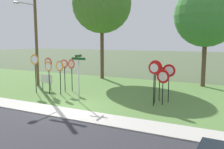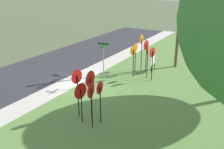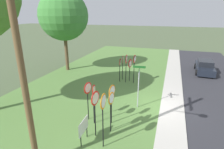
% 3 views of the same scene
% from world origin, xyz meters
% --- Properties ---
extents(ground_plane, '(160.00, 160.00, 0.00)m').
position_xyz_m(ground_plane, '(0.00, 0.00, 0.00)').
color(ground_plane, '#4C5B3D').
extents(sidewalk_strip, '(44.00, 1.60, 0.06)m').
position_xyz_m(sidewalk_strip, '(0.00, -0.80, 0.03)').
color(sidewalk_strip, '#BCB7AD').
rests_on(sidewalk_strip, ground_plane).
extents(grass_median, '(44.00, 12.00, 0.04)m').
position_xyz_m(grass_median, '(0.00, 6.00, 0.02)').
color(grass_median, '#567F3D').
rests_on(grass_median, ground_plane).
extents(stop_sign_near_left, '(0.67, 0.12, 2.38)m').
position_xyz_m(stop_sign_near_left, '(-3.60, 2.37, 1.76)').
color(stop_sign_near_left, black).
rests_on(stop_sign_near_left, grass_median).
extents(stop_sign_near_right, '(0.69, 0.16, 2.45)m').
position_xyz_m(stop_sign_near_right, '(-2.84, 4.07, 1.81)').
color(stop_sign_near_right, black).
rests_on(stop_sign_near_right, grass_median).
extents(stop_sign_far_left, '(0.75, 0.10, 2.86)m').
position_xyz_m(stop_sign_far_left, '(-4.86, 2.34, 2.13)').
color(stop_sign_far_left, black).
rests_on(stop_sign_far_left, grass_median).
extents(stop_sign_far_center, '(0.72, 0.16, 2.44)m').
position_xyz_m(stop_sign_far_center, '(-2.78, 2.60, 1.81)').
color(stop_sign_far_center, black).
rests_on(stop_sign_far_center, grass_median).
extents(stop_sign_far_right, '(0.75, 0.13, 2.60)m').
position_xyz_m(stop_sign_far_right, '(-4.19, 3.02, 1.94)').
color(stop_sign_far_right, black).
rests_on(stop_sign_far_right, grass_median).
extents(stop_sign_center_tall, '(0.61, 0.13, 2.45)m').
position_xyz_m(stop_sign_center_tall, '(-3.13, 3.57, 1.78)').
color(stop_sign_center_tall, black).
rests_on(stop_sign_center_tall, grass_median).
extents(yield_sign_near_left, '(0.75, 0.14, 2.66)m').
position_xyz_m(yield_sign_near_left, '(4.11, 2.70, 2.04)').
color(yield_sign_near_left, black).
rests_on(yield_sign_near_left, grass_median).
extents(yield_sign_near_right, '(0.82, 0.18, 2.15)m').
position_xyz_m(yield_sign_near_right, '(4.51, 3.19, 1.63)').
color(yield_sign_near_right, black).
rests_on(yield_sign_near_right, grass_median).
extents(yield_sign_far_left, '(0.84, 0.10, 2.68)m').
position_xyz_m(yield_sign_far_left, '(3.97, 3.41, 2.06)').
color(yield_sign_far_left, black).
rests_on(yield_sign_far_left, grass_median).
extents(yield_sign_far_right, '(0.79, 0.15, 2.42)m').
position_xyz_m(yield_sign_far_right, '(4.68, 3.93, 1.85)').
color(yield_sign_far_right, black).
rests_on(yield_sign_far_right, grass_median).
extents(yield_sign_center, '(0.67, 0.11, 2.26)m').
position_xyz_m(yield_sign_center, '(4.06, 4.03, 1.71)').
color(yield_sign_center, black).
rests_on(yield_sign_center, grass_median).
extents(street_name_post, '(0.96, 0.81, 2.99)m').
position_xyz_m(street_name_post, '(-0.39, 1.51, 1.82)').
color(street_name_post, '#9EA0A8').
rests_on(street_name_post, grass_median).
extents(utility_pole, '(2.10, 2.33, 9.43)m').
position_xyz_m(utility_pole, '(-6.86, 4.51, 5.11)').
color(utility_pole, brown).
rests_on(utility_pole, grass_median).
extents(notice_board, '(1.10, 0.09, 1.25)m').
position_xyz_m(notice_board, '(-4.80, 3.43, 0.87)').
color(notice_board, black).
rests_on(notice_board, grass_median).
extents(oak_tree_left, '(5.90, 5.90, 10.47)m').
position_xyz_m(oak_tree_left, '(-3.94, 10.78, 7.54)').
color(oak_tree_left, brown).
rests_on(oak_tree_left, grass_median).
extents(oak_tree_right, '(5.21, 5.21, 8.53)m').
position_xyz_m(oak_tree_right, '(5.89, 10.79, 5.95)').
color(oak_tree_right, brown).
rests_on(oak_tree_right, grass_median).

